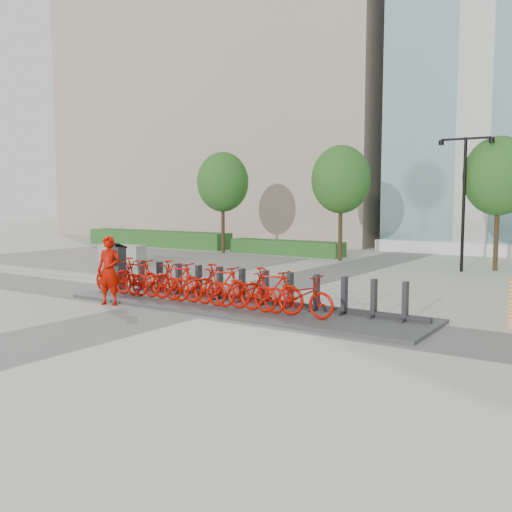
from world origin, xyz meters
The scene contains 24 objects.
ground centered at (0.00, 0.00, 0.00)m, with size 120.00×120.00×0.00m, color beige.
tan_building centered at (-16.00, 26.00, 15.00)m, with size 26.00×16.00×30.00m, color tan.
gravel_patch centered at (-10.00, 7.00, 0.01)m, with size 14.00×14.00×0.00m, color #656158.
curb centered at (-10.00, 1.90, 0.07)m, with size 14.00×0.25×0.15m, color #999889.
hedge_a centered at (-14.00, 13.50, 0.45)m, with size 10.00×1.40×0.90m, color #204917.
hedge_b centered at (-5.00, 13.20, 0.35)m, with size 6.00×1.20×0.70m, color #204917.
tree_0 centered at (-8.00, 12.00, 3.59)m, with size 2.60×2.60×5.10m.
tree_1 centered at (-1.50, 12.00, 3.59)m, with size 2.60×2.60×5.10m.
tree_2 centered at (5.00, 12.00, 3.59)m, with size 2.60×2.60×5.10m.
streetlamp centered at (4.00, 11.00, 3.13)m, with size 2.00×0.20×5.00m.
dock_pad centered at (1.30, 0.30, 0.04)m, with size 9.60×2.40×0.08m, color #404041.
dock_rail_posts centered at (1.36, 0.77, 0.51)m, with size 8.02×0.50×0.85m, color #272729, non-canonical shape.
bike_0 centered at (-2.60, -0.05, 0.55)m, with size 0.63×1.80×0.95m, color #A60900.
bike_1 centered at (-1.88, -0.05, 0.61)m, with size 0.49×1.75×1.05m, color #A60900.
bike_2 centered at (-1.16, -0.05, 0.55)m, with size 0.63×1.80×0.95m, color #A60900.
bike_3 centered at (-0.44, -0.05, 0.61)m, with size 0.49×1.75×1.05m, color #A60900.
bike_4 centered at (0.28, -0.05, 0.55)m, with size 0.63×1.80×0.95m, color #A60900.
bike_5 centered at (1.00, -0.05, 0.61)m, with size 0.49×1.75×1.05m, color #A60900.
bike_6 centered at (1.72, -0.05, 0.55)m, with size 0.63×1.80×0.95m, color #A60900.
bike_7 centered at (2.44, -0.05, 0.61)m, with size 0.49×1.75×1.05m, color #A60900.
bike_8 centered at (3.16, -0.05, 0.55)m, with size 0.63×1.80×0.95m, color #A60900.
kiosk centered at (-3.25, 0.56, 0.73)m, with size 0.44×0.38×1.36m.
worker_red centered at (-1.78, -1.12, 0.89)m, with size 0.65×0.42×1.77m, color #A40B00.
jersey_barrier centered at (-8.26, 5.38, 0.43)m, with size 2.21×0.60×0.85m, color #A2A290.
Camera 1 is at (9.37, -11.08, 2.67)m, focal length 40.00 mm.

